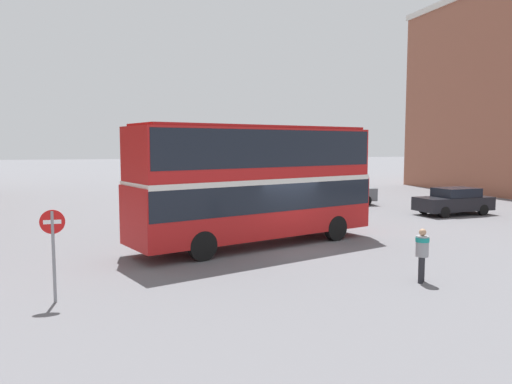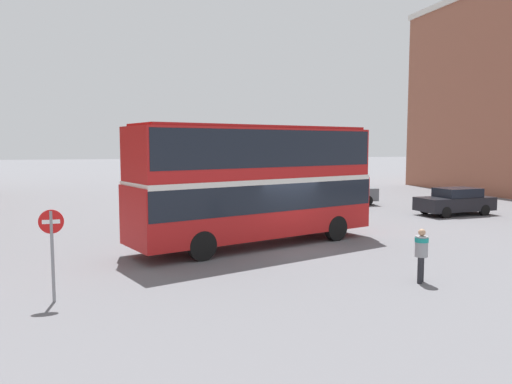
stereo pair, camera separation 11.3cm
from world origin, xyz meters
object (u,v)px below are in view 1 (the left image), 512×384
parked_car_kerb_near (344,192)px  no_entry_sign (53,241)px  parked_car_side_street (454,201)px  parked_car_kerb_far (199,198)px  pedestrian_foreground (422,250)px  double_decker_bus (256,177)px

parked_car_kerb_near → no_entry_sign: no_entry_sign is taller
parked_car_side_street → parked_car_kerb_near: bearing=-61.6°
parked_car_side_street → no_entry_sign: (-20.00, -10.56, 0.81)m
parked_car_side_street → parked_car_kerb_far: bearing=-25.8°
pedestrian_foreground → parked_car_side_street: (10.03, 11.54, -0.19)m
double_decker_bus → pedestrian_foreground: bearing=-83.3°
pedestrian_foreground → no_entry_sign: no_entry_sign is taller
parked_car_kerb_far → no_entry_sign: size_ratio=1.69×
parked_car_kerb_near → parked_car_kerb_far: (-9.77, -0.66, -0.00)m
pedestrian_foreground → parked_car_side_street: bearing=-86.6°
double_decker_bus → parked_car_kerb_near: (9.27, 11.10, -1.87)m
parked_car_kerb_far → parked_car_side_street: bearing=-20.4°
pedestrian_foreground → no_entry_sign: 10.03m
parked_car_kerb_far → pedestrian_foreground: bearing=-76.9°
double_decker_bus → pedestrian_foreground: (3.10, -6.46, -1.72)m
parked_car_side_street → no_entry_sign: size_ratio=1.89×
double_decker_bus → parked_car_side_street: 14.21m
double_decker_bus → pedestrian_foreground: 7.37m
pedestrian_foreground → parked_car_side_street: size_ratio=0.35×
parked_car_side_street → no_entry_sign: 22.63m
pedestrian_foreground → parked_car_side_street: 15.29m
parked_car_kerb_far → parked_car_side_street: 14.64m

